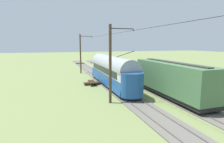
# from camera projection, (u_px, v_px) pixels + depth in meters

# --- Properties ---
(ground_plane) EXTENTS (220.00, 220.00, 0.00)m
(ground_plane) POSITION_uv_depth(u_px,v_px,m) (126.00, 85.00, 27.06)
(ground_plane) COLOR olive
(track_streetcar_siding) EXTENTS (2.80, 80.00, 0.18)m
(track_streetcar_siding) POSITION_uv_depth(u_px,v_px,m) (139.00, 83.00, 28.06)
(track_streetcar_siding) COLOR #666059
(track_streetcar_siding) RESTS_ON ground
(track_adjacent_siding) EXTENTS (2.80, 80.00, 0.18)m
(track_adjacent_siding) POSITION_uv_depth(u_px,v_px,m) (111.00, 85.00, 26.63)
(track_adjacent_siding) COLOR #666059
(track_adjacent_siding) RESTS_ON ground
(vintage_streetcar) EXTENTS (2.65, 16.58, 5.13)m
(vintage_streetcar) POSITION_uv_depth(u_px,v_px,m) (111.00, 70.00, 25.95)
(vintage_streetcar) COLOR #1E4C93
(vintage_streetcar) RESTS_ON ground
(coach_adjacent) EXTENTS (2.96, 11.47, 3.85)m
(coach_adjacent) POSITION_uv_depth(u_px,v_px,m) (172.00, 79.00, 20.29)
(coach_adjacent) COLOR #477047
(coach_adjacent) RESTS_ON ground
(catenary_pole_foreground) EXTENTS (2.69, 0.28, 7.88)m
(catenary_pole_foreground) POSITION_uv_depth(u_px,v_px,m) (81.00, 53.00, 36.84)
(catenary_pole_foreground) COLOR #423323
(catenary_pole_foreground) RESTS_ON ground
(catenary_pole_mid_near) EXTENTS (2.69, 0.28, 7.88)m
(catenary_pole_mid_near) POSITION_uv_depth(u_px,v_px,m) (111.00, 63.00, 18.10)
(catenary_pole_mid_near) COLOR #423323
(catenary_pole_mid_near) RESTS_ON ground
(overhead_wire_run) EXTENTS (2.49, 63.84, 0.18)m
(overhead_wire_run) POSITION_uv_depth(u_px,v_px,m) (207.00, 18.00, 9.66)
(overhead_wire_run) COLOR black
(overhead_wire_run) RESTS_ON ground
(switch_stand) EXTENTS (0.50, 0.30, 1.24)m
(switch_stand) POSITION_uv_depth(u_px,v_px,m) (125.00, 70.00, 36.85)
(switch_stand) COLOR black
(switch_stand) RESTS_ON ground
(spare_tie_stack) EXTENTS (2.40, 2.40, 0.54)m
(spare_tie_stack) POSITION_uv_depth(u_px,v_px,m) (92.00, 83.00, 26.84)
(spare_tie_stack) COLOR #382819
(spare_tie_stack) RESTS_ON ground
(track_end_bumper) EXTENTS (1.80, 0.60, 0.80)m
(track_end_bumper) POSITION_uv_depth(u_px,v_px,m) (115.00, 70.00, 38.73)
(track_end_bumper) COLOR #B2A519
(track_end_bumper) RESTS_ON ground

